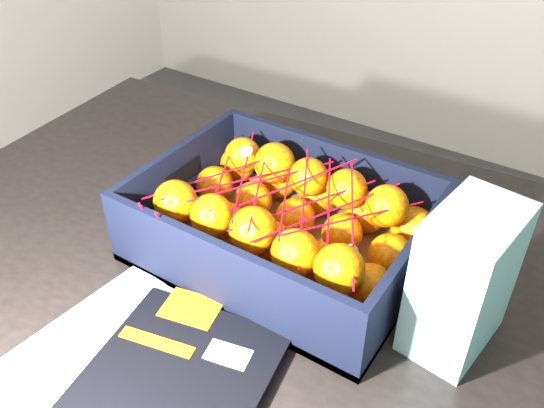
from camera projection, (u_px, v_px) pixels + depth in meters
The scene contains 6 objects.
table at pixel (263, 295), 0.94m from camera, with size 1.26×0.89×0.75m.
magazine_stack at pixel (136, 379), 0.68m from camera, with size 0.34×0.31×0.02m.
produce_crate at pixel (283, 233), 0.85m from camera, with size 0.41×0.31×0.12m.
clementine_heap at pixel (284, 222), 0.84m from camera, with size 0.39×0.29×0.12m.
mesh_net at pixel (276, 195), 0.81m from camera, with size 0.34×0.27×0.09m.
retail_carton at pixel (463, 280), 0.69m from camera, with size 0.09×0.13×0.20m, color white.
Camera 1 is at (0.50, -0.54, 1.33)m, focal length 37.79 mm.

